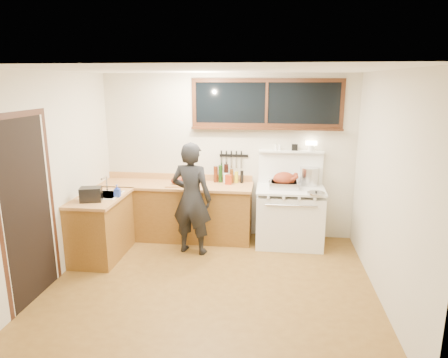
# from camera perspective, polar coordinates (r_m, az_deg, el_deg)

# --- Properties ---
(ground_plane) EXTENTS (4.00, 3.50, 0.02)m
(ground_plane) POSITION_cam_1_polar(r_m,az_deg,el_deg) (5.20, -1.75, -14.78)
(ground_plane) COLOR brown
(room_shell) EXTENTS (4.10, 3.60, 2.65)m
(room_shell) POSITION_cam_1_polar(r_m,az_deg,el_deg) (4.64, -1.90, 3.52)
(room_shell) COLOR beige
(room_shell) RESTS_ON ground
(counter_back) EXTENTS (2.44, 0.64, 1.00)m
(counter_back) POSITION_cam_1_polar(r_m,az_deg,el_deg) (6.47, -6.85, -4.50)
(counter_back) COLOR brown
(counter_back) RESTS_ON ground
(counter_left) EXTENTS (0.64, 1.09, 0.90)m
(counter_left) POSITION_cam_1_polar(r_m,az_deg,el_deg) (6.02, -17.14, -6.48)
(counter_left) COLOR brown
(counter_left) RESTS_ON ground
(sink_unit) EXTENTS (0.50, 0.45, 0.37)m
(sink_unit) POSITION_cam_1_polar(r_m,az_deg,el_deg) (5.96, -16.94, -2.68)
(sink_unit) COLOR white
(sink_unit) RESTS_ON counter_left
(vintage_stove) EXTENTS (1.02, 0.74, 1.58)m
(vintage_stove) POSITION_cam_1_polar(r_m,az_deg,el_deg) (6.26, 9.34, -5.11)
(vintage_stove) COLOR white
(vintage_stove) RESTS_ON ground
(back_window) EXTENTS (2.32, 0.13, 0.77)m
(back_window) POSITION_cam_1_polar(r_m,az_deg,el_deg) (6.24, 6.09, 9.94)
(back_window) COLOR black
(back_window) RESTS_ON room_shell
(left_doorway) EXTENTS (0.02, 1.04, 2.17)m
(left_doorway) POSITION_cam_1_polar(r_m,az_deg,el_deg) (4.99, -26.18, -3.84)
(left_doorway) COLOR black
(left_doorway) RESTS_ON ground
(knife_strip) EXTENTS (0.46, 0.03, 0.28)m
(knife_strip) POSITION_cam_1_polar(r_m,az_deg,el_deg) (6.38, 1.26, 3.28)
(knife_strip) COLOR black
(knife_strip) RESTS_ON room_shell
(man) EXTENTS (0.67, 0.51, 1.65)m
(man) POSITION_cam_1_polar(r_m,az_deg,el_deg) (5.79, -4.64, -2.82)
(man) COLOR black
(man) RESTS_ON ground
(soap_bottle) EXTENTS (0.08, 0.08, 0.17)m
(soap_bottle) POSITION_cam_1_polar(r_m,az_deg,el_deg) (5.77, -15.02, -1.64)
(soap_bottle) COLOR #233FB0
(soap_bottle) RESTS_ON counter_left
(toaster) EXTENTS (0.32, 0.26, 0.19)m
(toaster) POSITION_cam_1_polar(r_m,az_deg,el_deg) (5.66, -18.48, -2.09)
(toaster) COLOR black
(toaster) RESTS_ON counter_left
(cutting_board) EXTENTS (0.42, 0.34, 0.13)m
(cutting_board) POSITION_cam_1_polar(r_m,az_deg,el_deg) (6.23, -6.63, -0.45)
(cutting_board) COLOR #B78149
(cutting_board) RESTS_ON counter_back
(roast_turkey) EXTENTS (0.47, 0.33, 0.25)m
(roast_turkey) POSITION_cam_1_polar(r_m,az_deg,el_deg) (6.10, 8.62, -0.35)
(roast_turkey) COLOR silver
(roast_turkey) RESTS_ON vintage_stove
(stockpot) EXTENTS (0.39, 0.39, 0.28)m
(stockpot) POSITION_cam_1_polar(r_m,az_deg,el_deg) (6.34, 12.10, 0.40)
(stockpot) COLOR silver
(stockpot) RESTS_ON vintage_stove
(saucepan) EXTENTS (0.17, 0.27, 0.11)m
(saucepan) POSITION_cam_1_polar(r_m,az_deg,el_deg) (6.40, 9.74, -0.16)
(saucepan) COLOR silver
(saucepan) RESTS_ON vintage_stove
(pot_lid) EXTENTS (0.27, 0.27, 0.04)m
(pot_lid) POSITION_cam_1_polar(r_m,az_deg,el_deg) (5.89, 13.02, -1.96)
(pot_lid) COLOR silver
(pot_lid) RESTS_ON vintage_stove
(coffee_tin) EXTENTS (0.11, 0.09, 0.15)m
(coffee_tin) POSITION_cam_1_polar(r_m,az_deg,el_deg) (6.25, 0.65, -0.09)
(coffee_tin) COLOR #962D10
(coffee_tin) RESTS_ON counter_back
(pitcher) EXTENTS (0.11, 0.11, 0.16)m
(pitcher) POSITION_cam_1_polar(r_m,az_deg,el_deg) (6.36, 0.27, 0.21)
(pitcher) COLOR white
(pitcher) RESTS_ON counter_back
(bottle_cluster) EXTENTS (0.48, 0.07, 0.30)m
(bottle_cluster) POSITION_cam_1_polar(r_m,az_deg,el_deg) (6.35, 0.31, 0.62)
(bottle_cluster) COLOR black
(bottle_cluster) RESTS_ON counter_back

